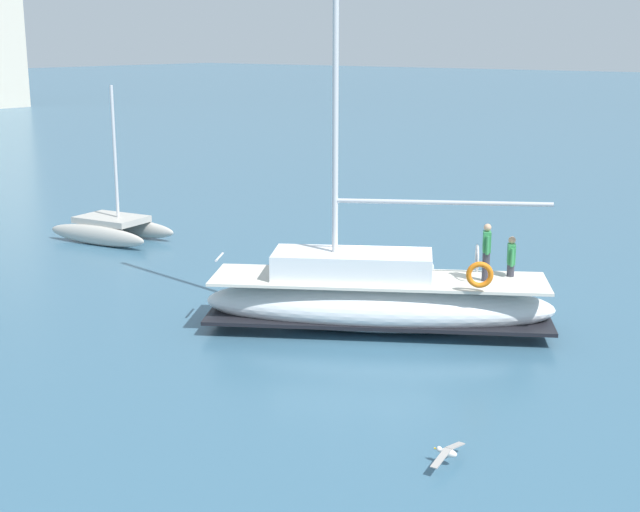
# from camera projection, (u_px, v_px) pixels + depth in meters

# --- Properties ---
(ground_plane) EXTENTS (400.00, 400.00, 0.00)m
(ground_plane) POSITION_uv_depth(u_px,v_px,m) (387.00, 316.00, 25.97)
(ground_plane) COLOR #38607A
(main_sailboat) EXTENTS (6.98, 9.48, 14.17)m
(main_sailboat) POSITION_uv_depth(u_px,v_px,m) (375.00, 297.00, 24.56)
(main_sailboat) COLOR silver
(main_sailboat) RESTS_ON ground
(moored_catamaran) EXTENTS (2.91, 5.00, 6.11)m
(moored_catamaran) POSITION_uv_depth(u_px,v_px,m) (112.00, 227.00, 35.54)
(moored_catamaran) COLOR #B7B2A8
(moored_catamaran) RESTS_ON ground
(seagull) EXTENTS (1.26, 0.47, 0.18)m
(seagull) POSITION_uv_depth(u_px,v_px,m) (447.00, 452.00, 16.84)
(seagull) COLOR silver
(seagull) RESTS_ON ground
(mooring_buoy) EXTENTS (0.68, 0.68, 0.94)m
(mooring_buoy) POSITION_uv_depth(u_px,v_px,m) (424.00, 268.00, 30.62)
(mooring_buoy) COLOR silver
(mooring_buoy) RESTS_ON ground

